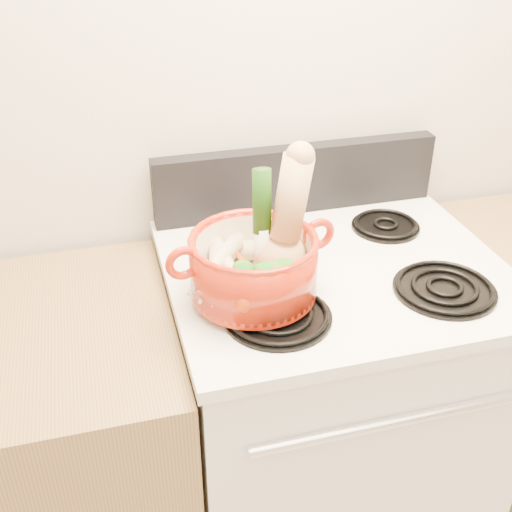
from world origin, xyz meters
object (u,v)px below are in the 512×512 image
object	(u,v)px
stove_body	(324,419)
dutch_oven	(253,266)
leek	(262,223)
squash	(291,218)

from	to	relation	value
stove_body	dutch_oven	distance (m)	0.62
dutch_oven	leek	size ratio (longest dim) A/B	1.05
stove_body	leek	world-z (taller)	leek
stove_body	squash	xyz separation A→B (m)	(-0.14, -0.07, 0.67)
squash	dutch_oven	bearing A→B (deg)	170.34
stove_body	squash	distance (m)	0.69
dutch_oven	squash	world-z (taller)	squash
stove_body	squash	world-z (taller)	squash
squash	leek	xyz separation A→B (m)	(-0.06, 0.01, -0.01)
stove_body	leek	distance (m)	0.69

